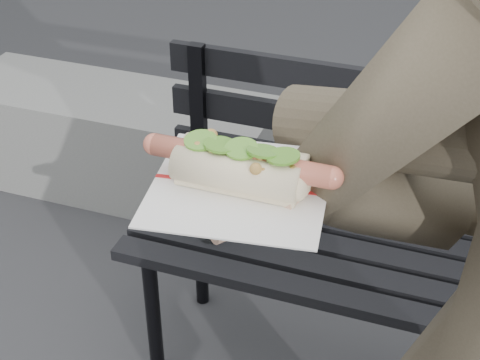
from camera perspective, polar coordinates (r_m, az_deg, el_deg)
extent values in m
cylinder|color=black|center=(2.04, -6.71, -10.76)|extent=(0.04, 0.04, 0.45)
cylinder|color=black|center=(2.27, -3.06, -5.11)|extent=(0.04, 0.04, 0.45)
cube|color=black|center=(1.74, 13.35, -10.30)|extent=(1.50, 0.07, 0.03)
cube|color=black|center=(1.80, 13.76, -8.39)|extent=(1.50, 0.07, 0.03)
cube|color=black|center=(1.87, 14.14, -6.63)|extent=(1.50, 0.07, 0.03)
cube|color=black|center=(1.94, 14.50, -4.98)|extent=(1.50, 0.07, 0.03)
cube|color=black|center=(2.01, 14.82, -3.46)|extent=(1.50, 0.07, 0.03)
cube|color=black|center=(2.03, -3.22, 5.02)|extent=(0.04, 0.03, 0.42)
cube|color=black|center=(1.98, 15.36, -0.54)|extent=(1.50, 0.02, 0.08)
cube|color=black|center=(1.91, 15.93, 2.68)|extent=(1.50, 0.02, 0.08)
cube|color=black|center=(1.85, 16.55, 6.12)|extent=(1.50, 0.02, 0.08)
cylinder|color=white|center=(1.83, -2.28, -2.08)|extent=(0.06, 0.06, 0.19)
cylinder|color=white|center=(1.77, -2.36, 0.67)|extent=(0.03, 0.03, 0.02)
cube|color=slate|center=(2.87, -9.43, 2.96)|extent=(1.20, 0.40, 0.40)
cylinder|color=#D8A384|center=(0.80, 2.93, -1.34)|extent=(0.09, 0.08, 0.07)
ellipsoid|color=#D8A384|center=(0.81, 0.00, -1.47)|extent=(0.10, 0.11, 0.03)
cylinder|color=#D8A384|center=(0.80, -4.44, -1.77)|extent=(0.05, 0.02, 0.02)
cylinder|color=#D8A384|center=(0.82, -3.88, -1.00)|extent=(0.05, 0.02, 0.02)
cylinder|color=#D8A384|center=(0.83, -3.35, -0.25)|extent=(0.05, 0.02, 0.02)
cylinder|color=#D8A384|center=(0.85, -2.84, 0.46)|extent=(0.05, 0.02, 0.02)
cylinder|color=#D8A384|center=(0.76, -0.67, -3.75)|extent=(0.04, 0.05, 0.02)
cube|color=white|center=(0.80, 0.00, -0.48)|extent=(0.21, 0.21, 0.00)
cube|color=#B21E1E|center=(0.80, 0.00, -0.38)|extent=(0.19, 0.03, 0.00)
cylinder|color=#D76C53|center=(0.78, 0.00, 1.53)|extent=(0.20, 0.02, 0.02)
sphere|color=#D76C53|center=(0.81, -6.67, 2.77)|extent=(0.03, 0.02, 0.02)
sphere|color=#D76C53|center=(0.76, 7.15, 0.17)|extent=(0.03, 0.02, 0.02)
sphere|color=#9E6B2D|center=(0.75, 1.23, 0.87)|extent=(0.01, 0.01, 0.01)
sphere|color=#9E6B2D|center=(0.80, -3.05, 3.10)|extent=(0.01, 0.01, 0.01)
sphere|color=#9E6B2D|center=(0.77, 1.49, 2.13)|extent=(0.01, 0.01, 0.01)
sphere|color=#9E6B2D|center=(0.78, 1.73, 1.57)|extent=(0.01, 0.01, 0.01)
sphere|color=#9E6B2D|center=(0.75, 4.04, 0.78)|extent=(0.01, 0.01, 0.01)
sphere|color=#9E6B2D|center=(0.79, -1.93, 2.27)|extent=(0.01, 0.01, 0.01)
sphere|color=#9E6B2D|center=(0.77, 4.41, 1.39)|extent=(0.01, 0.01, 0.01)
sphere|color=#9E6B2D|center=(0.79, -3.95, 2.45)|extent=(0.01, 0.01, 0.01)
sphere|color=#9E6B2D|center=(0.75, 4.13, 0.80)|extent=(0.01, 0.01, 0.01)
sphere|color=#9E6B2D|center=(0.78, -0.99, 1.92)|extent=(0.01, 0.01, 0.01)
sphere|color=#9E6B2D|center=(0.80, -1.55, 2.94)|extent=(0.01, 0.01, 0.01)
sphere|color=#9E6B2D|center=(0.78, -2.25, 2.41)|extent=(0.01, 0.01, 0.01)
sphere|color=#9E6B2D|center=(0.75, 1.84, 0.69)|extent=(0.01, 0.01, 0.01)
sphere|color=#9E6B2D|center=(0.78, 0.53, 2.58)|extent=(0.01, 0.01, 0.01)
sphere|color=#9E6B2D|center=(0.78, -1.79, 2.39)|extent=(0.01, 0.01, 0.01)
sphere|color=#9E6B2D|center=(0.78, -2.22, 1.89)|extent=(0.01, 0.01, 0.01)
sphere|color=#9E6B2D|center=(0.78, -0.42, 2.47)|extent=(0.01, 0.01, 0.01)
sphere|color=#9E6B2D|center=(0.79, -3.30, 2.55)|extent=(0.01, 0.01, 0.01)
sphere|color=#9E6B2D|center=(0.78, 0.74, 1.90)|extent=(0.01, 0.01, 0.01)
sphere|color=#9E6B2D|center=(0.79, -4.31, 2.32)|extent=(0.01, 0.01, 0.01)
sphere|color=#9E6B2D|center=(0.78, 2.42, 1.73)|extent=(0.01, 0.01, 0.01)
sphere|color=#9E6B2D|center=(0.77, 1.58, 1.69)|extent=(0.01, 0.01, 0.01)
sphere|color=#9E6B2D|center=(0.80, -2.27, 3.49)|extent=(0.01, 0.01, 0.01)
sphere|color=#9E6B2D|center=(0.79, -0.19, 2.51)|extent=(0.01, 0.01, 0.01)
sphere|color=#9E6B2D|center=(0.76, 0.48, 0.82)|extent=(0.01, 0.01, 0.01)
sphere|color=#9E6B2D|center=(0.79, -1.72, 2.72)|extent=(0.01, 0.01, 0.01)
cylinder|color=#569A2A|center=(0.79, -3.09, 3.09)|extent=(0.04, 0.04, 0.01)
cylinder|color=#569A2A|center=(0.78, -1.54, 2.75)|extent=(0.04, 0.04, 0.01)
cylinder|color=#569A2A|center=(0.77, 0.12, 2.45)|extent=(0.04, 0.04, 0.01)
cylinder|color=#569A2A|center=(0.76, 1.83, 2.25)|extent=(0.04, 0.04, 0.01)
cylinder|color=#569A2A|center=(0.76, 3.36, 1.85)|extent=(0.04, 0.04, 0.01)
cube|color=brown|center=(3.13, -15.84, 0.71)|extent=(0.07, 0.07, 0.00)
cube|color=brown|center=(3.37, -3.23, 4.55)|extent=(0.04, 0.05, 0.00)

